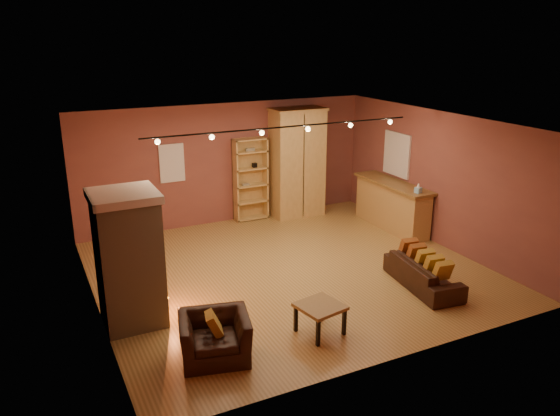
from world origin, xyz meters
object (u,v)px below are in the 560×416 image
bookcase (250,178)px  loveseat (424,268)px  armchair (214,330)px  armoire (297,163)px  bar_counter (392,205)px  fireplace (129,259)px  coffee_table (320,309)px

bookcase → loveseat: (1.30, -4.77, -0.65)m
armchair → armoire: bearing=65.9°
bar_counter → loveseat: bearing=-116.6°
fireplace → loveseat: bearing=-11.9°
fireplace → armchair: fireplace is taller
fireplace → coffee_table: bearing=-33.0°
armchair → coffee_table: size_ratio=1.50×
fireplace → armoire: armoire is taller
fireplace → armoire: (4.73, 3.51, 0.26)m
armoire → bar_counter: 2.47m
bar_counter → coffee_table: (-3.81, -3.30, -0.15)m
loveseat → bookcase: bearing=23.0°
loveseat → bar_counter: bearing=-18.8°
loveseat → armchair: bearing=104.4°
bookcase → loveseat: bearing=-74.8°
bookcase → armoire: bearing=-11.3°
bookcase → loveseat: bookcase is taller
armchair → loveseat: bearing=20.5°
fireplace → armchair: bearing=-61.9°
loveseat → coffee_table: loveseat is taller
bookcase → armchair: size_ratio=1.83×
armoire → coffee_table: armoire is taller
bookcase → bar_counter: size_ratio=0.87×
fireplace → bar_counter: bearing=15.4°
loveseat → armchair: (-4.07, -0.47, 0.07)m
fireplace → loveseat: 5.03m
fireplace → bookcase: bearing=46.3°
fireplace → bar_counter: (6.24, 1.72, -0.51)m
bookcase → loveseat: size_ratio=1.13×
coffee_table → bookcase: bearing=77.9°
fireplace → armoire: size_ratio=0.81×
armchair → coffee_table: (1.63, -0.09, -0.02)m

